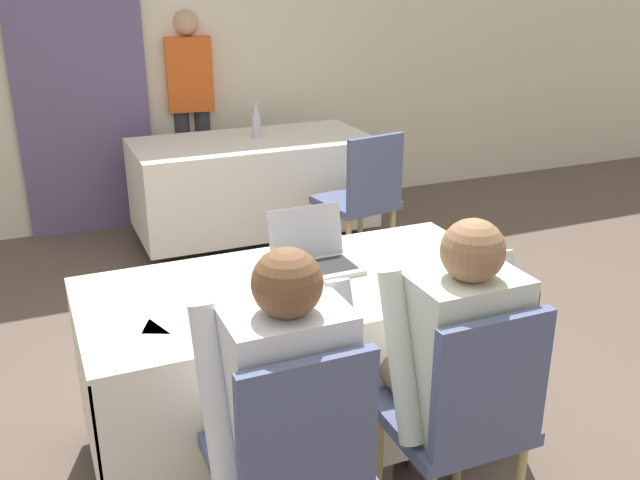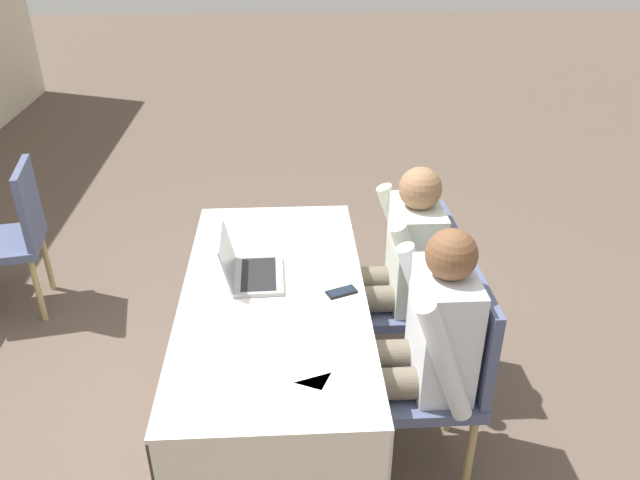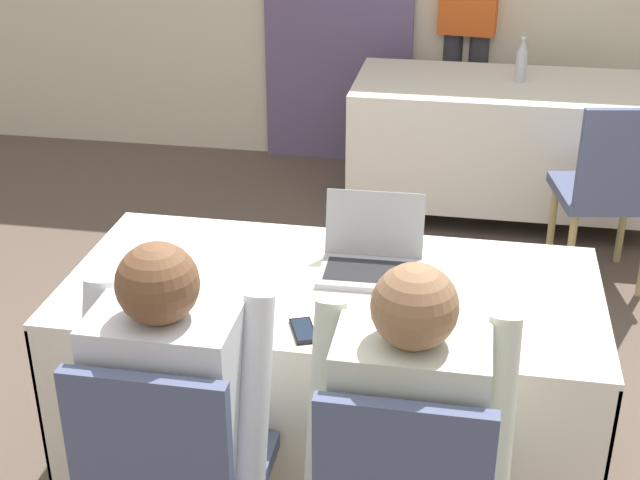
% 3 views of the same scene
% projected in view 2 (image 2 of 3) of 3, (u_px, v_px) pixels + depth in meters
% --- Properties ---
extents(ground_plane, '(24.00, 24.00, 0.00)m').
position_uv_depth(ground_plane, '(279.00, 416.00, 3.09)').
color(ground_plane, brown).
extents(conference_table_near, '(1.67, 0.80, 0.75)m').
position_uv_depth(conference_table_near, '(275.00, 324.00, 2.82)').
color(conference_table_near, white).
rests_on(conference_table_near, ground_plane).
extents(laptop, '(0.33, 0.28, 0.23)m').
position_uv_depth(laptop, '(249.00, 270.00, 2.80)').
color(laptop, '#99999E').
rests_on(laptop, conference_table_near).
extents(cell_phone, '(0.11, 0.15, 0.01)m').
position_uv_depth(cell_phone, '(342.00, 292.00, 2.71)').
color(cell_phone, black).
rests_on(cell_phone, conference_table_near).
extents(paper_beside_laptop, '(0.29, 0.35, 0.00)m').
position_uv_depth(paper_beside_laptop, '(334.00, 394.00, 2.17)').
color(paper_beside_laptop, white).
rests_on(paper_beside_laptop, conference_table_near).
extents(paper_centre_table, '(0.31, 0.36, 0.00)m').
position_uv_depth(paper_centre_table, '(295.00, 362.00, 2.31)').
color(paper_centre_table, white).
rests_on(paper_centre_table, conference_table_near).
extents(chair_near_left, '(0.44, 0.44, 0.93)m').
position_uv_depth(chair_near_left, '(444.00, 371.00, 2.61)').
color(chair_near_left, tan).
rests_on(chair_near_left, ground_plane).
extents(chair_near_right, '(0.44, 0.44, 0.93)m').
position_uv_depth(chair_near_right, '(417.00, 291.00, 3.13)').
color(chair_near_right, tan).
rests_on(chair_near_right, ground_plane).
extents(chair_far_spare, '(0.51, 0.51, 0.93)m').
position_uv_depth(chair_far_spare, '(13.00, 233.00, 3.67)').
color(chair_far_spare, tan).
rests_on(chair_far_spare, ground_plane).
extents(person_checkered_shirt, '(0.50, 0.52, 1.19)m').
position_uv_depth(person_checkered_shirt, '(422.00, 342.00, 2.53)').
color(person_checkered_shirt, '#665B4C').
rests_on(person_checkered_shirt, ground_plane).
extents(person_white_shirt, '(0.50, 0.52, 1.19)m').
position_uv_depth(person_white_shirt, '(398.00, 265.00, 3.05)').
color(person_white_shirt, '#665B4C').
rests_on(person_white_shirt, ground_plane).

